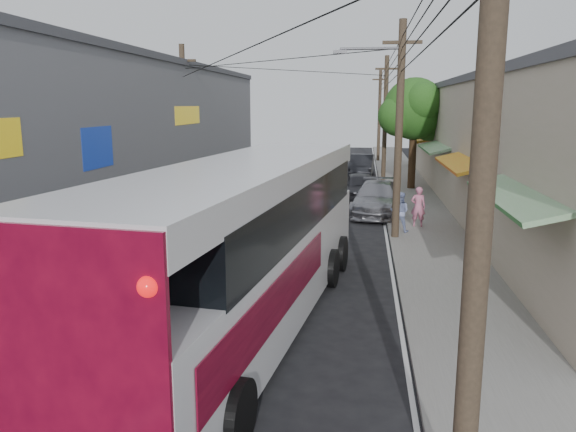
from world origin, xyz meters
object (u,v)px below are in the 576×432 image
Objects in this scene: coach_bus at (248,242)px; pedestrian_far at (400,212)px; jeepney at (178,257)px; parked_car_mid at (360,187)px; parked_suv at (377,198)px; pedestrian_near at (418,207)px; parked_car_far at (362,165)px.

pedestrian_far is at bearing 74.69° from coach_bus.
jeepney is 1.05× the size of parked_car_mid.
pedestrian_near is at bearing -55.98° from parked_suv.
parked_suv is 3.16× the size of pedestrian_near.
parked_suv is 3.42m from pedestrian_near.
parked_car_mid is at bearing 89.18° from coach_bus.
pedestrian_near is (4.80, 10.87, -1.02)m from coach_bus.
parked_car_far is at bearing -77.02° from pedestrian_near.
jeepney is 25.71m from parked_car_far.
parked_car_mid is 0.93× the size of parked_car_far.
parked_car_mid is at bearing -65.53° from pedestrian_near.
parked_car_mid is at bearing -66.67° from pedestrian_far.
coach_bus is 4.47m from jeepney.
parked_suv is 1.21× the size of parked_car_mid.
pedestrian_near is 1.05× the size of pedestrian_far.
parked_car_far is 18.66m from pedestrian_far.
parked_car_far is (5.20, 25.17, 0.13)m from jeepney.
jeepney is (-2.80, 3.21, -1.33)m from coach_bus.
pedestrian_far reaches higher than parked_car_far.
parked_suv is (6.00, 10.68, 0.13)m from jeepney.
coach_bus is 2.58× the size of parked_suv.
parked_car_far is at bearing 92.05° from coach_bus.
jeepney is at bearing -113.32° from parked_suv.
parked_car_far reaches higher than jeepney.
pedestrian_far is (6.80, 6.59, 0.28)m from jeepney.
parked_car_mid is at bearing 65.73° from jeepney.
parked_suv is at bearing 83.92° from coach_bus.
jeepney is 15.43m from parked_car_mid.
parked_suv is 3.93m from parked_car_mid.
jeepney is 0.98× the size of parked_car_far.
parked_suv is at bearing -82.83° from parked_car_mid.
parked_car_mid is at bearing -86.83° from parked_car_far.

